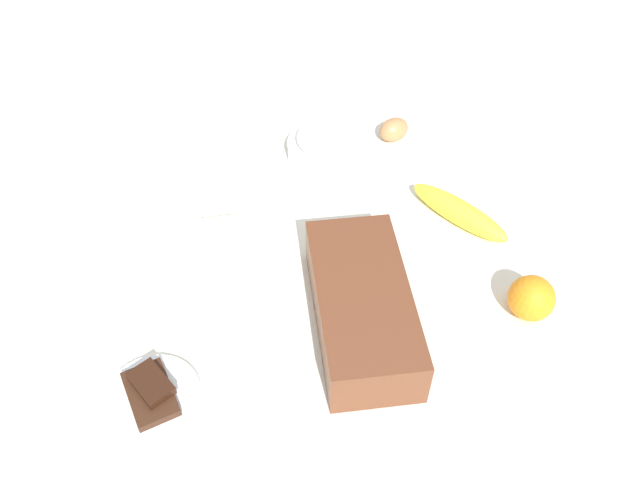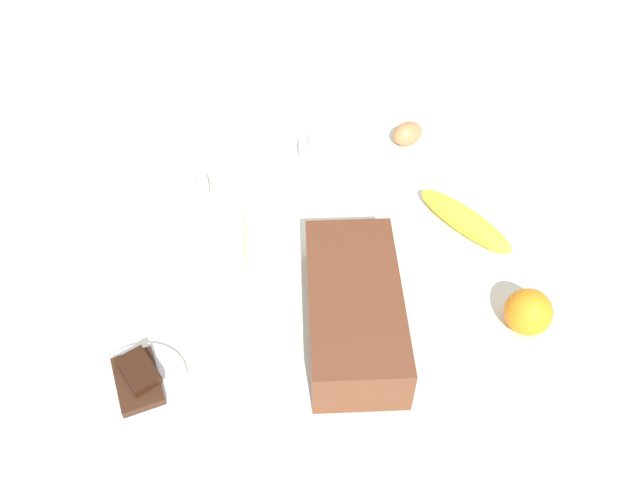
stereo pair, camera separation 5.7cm
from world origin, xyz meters
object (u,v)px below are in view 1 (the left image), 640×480
banana (459,212)px  egg_near_butter (394,130)px  chocolate_plate (151,395)px  orange_fruit (531,298)px  sugar_bowl (155,199)px  loaf_pan (362,305)px  flour_bowl (329,145)px  butter_block (224,250)px

banana → egg_near_butter: size_ratio=3.18×
chocolate_plate → orange_fruit: bearing=-92.9°
sugar_bowl → egg_near_butter: size_ratio=2.58×
loaf_pan → flour_bowl: bearing=-0.7°
butter_block → egg_near_butter: butter_block is taller
sugar_bowl → chocolate_plate: bearing=170.5°
banana → orange_fruit: (-0.21, -0.01, 0.01)m
egg_near_butter → butter_block: bearing=119.5°
loaf_pan → egg_near_butter: 0.45m
flour_bowl → chocolate_plate: bearing=136.6°
loaf_pan → orange_fruit: (-0.06, -0.24, -0.01)m
orange_fruit → banana: bearing=2.5°
egg_near_butter → chocolate_plate: egg_near_butter is taller
loaf_pan → sugar_bowl: 0.41m
banana → butter_block: butter_block is taller
banana → egg_near_butter: (0.24, 0.02, 0.00)m
sugar_bowl → loaf_pan: bearing=-142.4°
flour_bowl → sugar_bowl: 0.33m
egg_near_butter → chocolate_plate: bearing=129.0°
banana → butter_block: 0.40m
flour_bowl → butter_block: bearing=129.4°
banana → butter_block: bearing=85.8°
loaf_pan → egg_near_butter: bearing=-17.9°
orange_fruit → butter_block: (0.24, 0.40, -0.00)m
flour_bowl → banana: flour_bowl is taller
flour_bowl → butter_block: size_ratio=1.69×
loaf_pan → chocolate_plate: 0.31m
loaf_pan → egg_near_butter: loaf_pan is taller
orange_fruit → loaf_pan: bearing=76.3°
flour_bowl → egg_near_butter: flour_bowl is taller
loaf_pan → butter_block: (0.18, 0.16, -0.01)m
egg_near_butter → loaf_pan: bearing=151.3°
sugar_bowl → banana: sugar_bowl is taller
flour_bowl → butter_block: (-0.20, 0.24, -0.00)m
loaf_pan → butter_block: loaf_pan is taller
butter_block → egg_near_butter: size_ratio=1.50×
butter_block → chocolate_plate: 0.26m
loaf_pan → flour_bowl: (0.37, -0.08, -0.01)m
butter_block → chocolate_plate: size_ratio=0.69×
orange_fruit → sugar_bowl: bearing=52.0°
chocolate_plate → butter_block: bearing=-34.8°
egg_near_butter → chocolate_plate: size_ratio=0.46×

